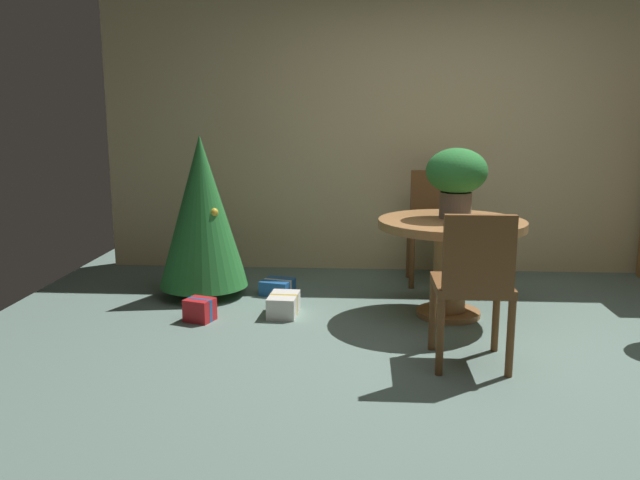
# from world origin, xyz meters

# --- Properties ---
(ground_plane) EXTENTS (6.60, 6.60, 0.00)m
(ground_plane) POSITION_xyz_m (0.00, 0.00, 0.00)
(ground_plane) COLOR slate
(back_wall_panel) EXTENTS (6.00, 0.10, 2.60)m
(back_wall_panel) POSITION_xyz_m (0.00, 2.20, 1.30)
(back_wall_panel) COLOR beige
(back_wall_panel) RESTS_ON ground_plane
(round_dining_table) EXTENTS (1.04, 1.04, 0.71)m
(round_dining_table) POSITION_xyz_m (0.01, 0.76, 0.52)
(round_dining_table) COLOR #9E6B3D
(round_dining_table) RESTS_ON ground_plane
(flower_vase) EXTENTS (0.43, 0.43, 0.50)m
(flower_vase) POSITION_xyz_m (0.04, 0.84, 1.01)
(flower_vase) COLOR #665B51
(flower_vase) RESTS_ON round_dining_table
(wooden_chair_near) EXTENTS (0.43, 0.44, 0.91)m
(wooden_chair_near) POSITION_xyz_m (0.01, -0.21, 0.52)
(wooden_chair_near) COLOR brown
(wooden_chair_near) RESTS_ON ground_plane
(wooden_chair_far) EXTENTS (0.47, 0.41, 0.96)m
(wooden_chair_far) POSITION_xyz_m (0.01, 1.75, 0.55)
(wooden_chair_far) COLOR brown
(wooden_chair_far) RESTS_ON ground_plane
(holiday_tree) EXTENTS (0.71, 0.71, 1.28)m
(holiday_tree) POSITION_xyz_m (-1.89, 1.18, 0.68)
(holiday_tree) COLOR brown
(holiday_tree) RESTS_ON ground_plane
(gift_box_cream) EXTENTS (0.22, 0.32, 0.15)m
(gift_box_cream) POSITION_xyz_m (-1.19, 0.70, 0.08)
(gift_box_cream) COLOR silver
(gift_box_cream) RESTS_ON ground_plane
(gift_box_red) EXTENTS (0.23, 0.21, 0.16)m
(gift_box_red) POSITION_xyz_m (-1.76, 0.53, 0.08)
(gift_box_red) COLOR red
(gift_box_red) RESTS_ON ground_plane
(gift_box_blue) EXTENTS (0.29, 0.29, 0.12)m
(gift_box_blue) POSITION_xyz_m (-1.30, 1.25, 0.06)
(gift_box_blue) COLOR #1E569E
(gift_box_blue) RESTS_ON ground_plane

